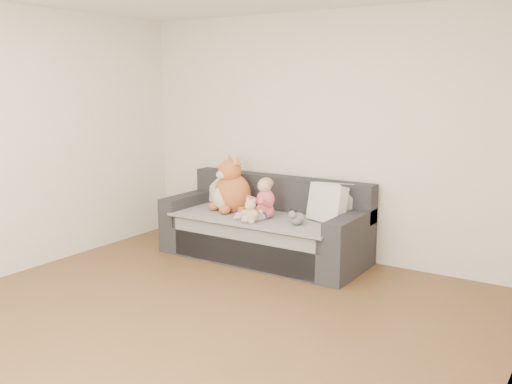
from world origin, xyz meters
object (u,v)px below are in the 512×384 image
at_px(sofa, 266,229).
at_px(plush_cat, 231,190).
at_px(sippy_cup, 265,214).
at_px(toddler, 263,201).
at_px(teddy_bear, 250,213).

relative_size(sofa, plush_cat, 3.42).
bearing_deg(sippy_cup, toddler, 144.05).
relative_size(toddler, teddy_bear, 1.71).
xyz_separation_m(sofa, sippy_cup, (0.10, -0.19, 0.22)).
height_order(plush_cat, sippy_cup, plush_cat).
bearing_deg(plush_cat, sippy_cup, 8.14).
distance_m(plush_cat, sippy_cup, 0.57).
relative_size(teddy_bear, sippy_cup, 2.49).
distance_m(plush_cat, teddy_bear, 0.59).
height_order(sofa, sippy_cup, sofa).
bearing_deg(sofa, plush_cat, -173.17).
height_order(teddy_bear, sippy_cup, teddy_bear).
relative_size(sofa, toddler, 5.01).
bearing_deg(teddy_bear, toddler, 94.18).
xyz_separation_m(sofa, plush_cat, (-0.42, -0.05, 0.40)).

